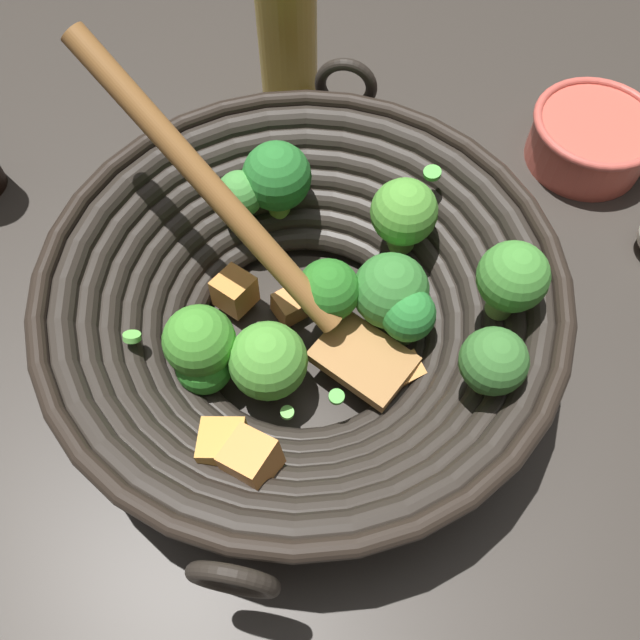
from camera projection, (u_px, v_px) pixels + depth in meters
ground_plane at (304, 343)px, 0.54m from camera, size 4.00×4.00×0.00m
wok at (304, 302)px, 0.49m from camera, size 0.38×0.38×0.22m
cooking_oil_bottle at (286, 11)px, 0.60m from camera, size 0.06×0.06×0.24m
prep_bowl at (591, 138)px, 0.62m from camera, size 0.12×0.12×0.05m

